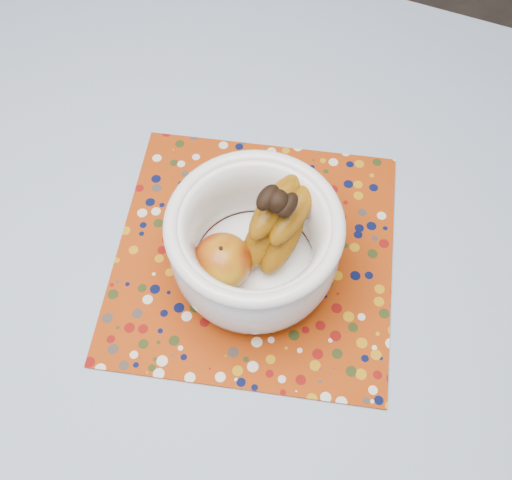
% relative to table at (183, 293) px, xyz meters
% --- Properties ---
extents(table, '(1.20, 1.20, 0.75)m').
position_rel_table_xyz_m(table, '(0.00, 0.00, 0.00)').
color(table, brown).
rests_on(table, ground).
extents(tablecloth, '(1.32, 1.32, 0.01)m').
position_rel_table_xyz_m(tablecloth, '(0.00, 0.00, 0.08)').
color(tablecloth, '#6487A7').
rests_on(tablecloth, table).
extents(placemat, '(0.47, 0.47, 0.00)m').
position_rel_table_xyz_m(placemat, '(0.09, 0.06, 0.09)').
color(placemat, '#902F07').
rests_on(placemat, tablecloth).
extents(fruit_bowl, '(0.22, 0.22, 0.17)m').
position_rel_table_xyz_m(fruit_bowl, '(0.11, 0.04, 0.17)').
color(fruit_bowl, white).
rests_on(fruit_bowl, placemat).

